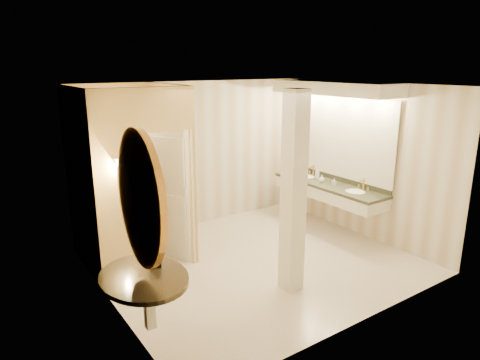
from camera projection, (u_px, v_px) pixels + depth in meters
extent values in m
plane|color=beige|center=(256.00, 262.00, 6.68)|extent=(4.50, 4.50, 0.00)
plane|color=silver|center=(258.00, 85.00, 5.98)|extent=(4.50, 4.50, 0.00)
cube|color=beige|center=(193.00, 156.00, 7.92)|extent=(4.50, 0.02, 2.70)
cube|color=beige|center=(365.00, 217.00, 4.74)|extent=(4.50, 0.02, 2.70)
cube|color=beige|center=(106.00, 206.00, 5.10)|extent=(0.02, 4.00, 2.70)
cube|color=beige|center=(359.00, 160.00, 7.56)|extent=(0.02, 4.00, 2.70)
cube|color=#F4CA80|center=(171.00, 169.00, 6.89)|extent=(0.10, 1.50, 2.70)
cube|color=#F4CA80|center=(119.00, 192.00, 5.68)|extent=(0.65, 0.10, 2.70)
cube|color=#F4CA80|center=(165.00, 109.00, 5.80)|extent=(0.80, 0.10, 0.60)
cube|color=silver|center=(172.00, 195.00, 6.54)|extent=(0.43, 0.72, 2.10)
cylinder|color=gold|center=(119.00, 178.00, 5.57)|extent=(0.03, 0.03, 0.30)
cone|color=silver|center=(118.00, 163.00, 5.52)|extent=(0.14, 0.14, 0.14)
cube|color=silver|center=(329.00, 191.00, 7.88)|extent=(0.60, 2.29, 0.24)
cube|color=black|center=(329.00, 185.00, 7.85)|extent=(0.64, 2.33, 0.05)
cube|color=black|center=(340.00, 179.00, 7.98)|extent=(0.03, 2.29, 0.10)
ellipsoid|color=white|center=(355.00, 194.00, 7.36)|extent=(0.40, 0.44, 0.15)
cylinder|color=gold|center=(363.00, 185.00, 7.43)|extent=(0.03, 0.03, 0.22)
ellipsoid|color=white|center=(306.00, 178.00, 8.34)|extent=(0.40, 0.44, 0.15)
cylinder|color=gold|center=(313.00, 171.00, 8.42)|extent=(0.03, 0.03, 0.22)
cube|color=white|center=(342.00, 137.00, 7.77)|extent=(0.03, 2.29, 1.40)
cube|color=silver|center=(334.00, 88.00, 7.39)|extent=(0.75, 2.49, 0.22)
cylinder|color=black|center=(144.00, 278.00, 4.42)|extent=(1.10, 1.10, 0.05)
cube|color=silver|center=(149.00, 302.00, 4.52)|extent=(0.10, 0.10, 0.60)
cylinder|color=gold|center=(141.00, 199.00, 4.21)|extent=(0.07, 1.10, 1.10)
cylinder|color=white|center=(144.00, 199.00, 4.23)|extent=(0.02, 0.88, 0.88)
cube|color=silver|center=(294.00, 194.00, 5.57)|extent=(0.25, 0.25, 2.70)
cube|color=black|center=(155.00, 261.00, 4.60)|extent=(0.16, 0.16, 0.13)
imported|color=white|center=(153.00, 228.00, 7.12)|extent=(0.51, 0.74, 0.69)
imported|color=beige|center=(334.00, 182.00, 7.68)|extent=(0.07, 0.08, 0.14)
imported|color=silver|center=(322.00, 179.00, 7.90)|extent=(0.11, 0.11, 0.13)
imported|color=#C6B28C|center=(317.00, 173.00, 8.09)|extent=(0.09, 0.09, 0.23)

